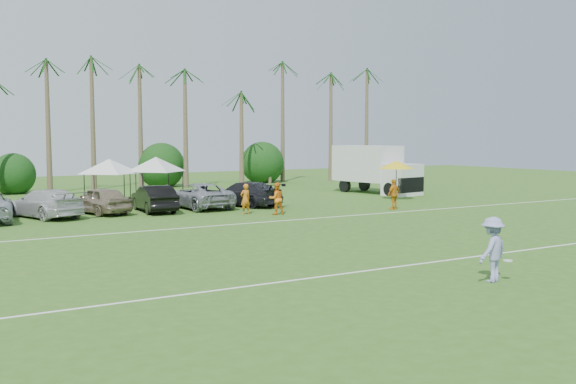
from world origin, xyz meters
TOP-DOWN VIEW (x-y plane):
  - ground at (0.00, 0.00)m, footprint 120.00×120.00m
  - field_lines at (0.00, 8.00)m, footprint 80.00×12.10m
  - palm_tree_4 at (-4.00, 38.00)m, footprint 2.40×2.40m
  - palm_tree_5 at (0.00, 38.00)m, footprint 2.40×2.40m
  - palm_tree_6 at (4.00, 38.00)m, footprint 2.40×2.40m
  - palm_tree_7 at (8.00, 38.00)m, footprint 2.40×2.40m
  - palm_tree_8 at (13.00, 38.00)m, footprint 2.40×2.40m
  - palm_tree_9 at (18.00, 38.00)m, footprint 2.40×2.40m
  - palm_tree_10 at (23.00, 38.00)m, footprint 2.40×2.40m
  - palm_tree_11 at (27.00, 38.00)m, footprint 2.40×2.40m
  - bush_tree_1 at (-6.00, 39.00)m, footprint 4.00×4.00m
  - bush_tree_2 at (6.00, 39.00)m, footprint 4.00×4.00m
  - bush_tree_3 at (16.00, 39.00)m, footprint 4.00×4.00m
  - sideline_player_a at (3.19, 17.52)m, footprint 0.66×0.47m
  - sideline_player_b at (4.56, 16.47)m, footprint 0.94×0.78m
  - sideline_player_c at (11.73, 15.17)m, footprint 1.13×0.66m
  - box_truck at (17.85, 24.69)m, footprint 3.73×7.33m
  - canopy_tent_left at (-1.55, 27.63)m, footprint 4.09×4.09m
  - canopy_tent_right at (1.52, 27.50)m, footprint 4.22×4.22m
  - market_umbrella at (15.58, 19.57)m, footprint 2.40×2.40m
  - frisbee_player at (1.90, -1.05)m, footprint 1.37×1.00m
  - parked_car_3 at (-6.59, 21.50)m, footprint 3.72×5.61m
  - parked_car_4 at (-3.68, 21.74)m, footprint 2.95×4.75m
  - parked_car_5 at (-0.77, 21.18)m, footprint 1.86×4.67m
  - parked_car_6 at (2.14, 21.63)m, footprint 2.88×5.59m
  - parked_car_7 at (5.05, 21.38)m, footprint 3.78×5.61m

SIDE VIEW (x-z plane):
  - ground at x=0.00m, z-range 0.00..0.00m
  - field_lines at x=0.00m, z-range 0.00..0.01m
  - parked_car_3 at x=-6.59m, z-range 0.00..1.51m
  - parked_car_4 at x=-3.68m, z-range 0.00..1.51m
  - parked_car_5 at x=-0.77m, z-range 0.00..1.51m
  - parked_car_6 at x=2.14m, z-range 0.00..1.51m
  - parked_car_7 at x=5.05m, z-range 0.00..1.51m
  - sideline_player_a at x=3.19m, z-range 0.00..1.68m
  - sideline_player_b at x=4.56m, z-range 0.00..1.76m
  - sideline_player_c at x=11.73m, z-range 0.00..1.80m
  - frisbee_player at x=1.90m, z-range 0.00..1.90m
  - bush_tree_1 at x=-6.00m, z-range -0.20..3.80m
  - bush_tree_2 at x=6.00m, z-range -0.20..3.80m
  - bush_tree_3 at x=16.00m, z-range -0.20..3.80m
  - box_truck at x=17.85m, z-range 0.13..3.73m
  - market_umbrella at x=15.58m, z-range 1.06..3.74m
  - canopy_tent_left at x=-1.55m, z-range 1.18..4.49m
  - canopy_tent_right at x=1.52m, z-range 1.22..4.64m
  - palm_tree_4 at x=-4.00m, z-range 3.03..11.93m
  - palm_tree_8 at x=13.00m, z-range 3.03..11.93m
  - palm_tree_5 at x=0.00m, z-range 3.40..13.30m
  - palm_tree_9 at x=18.00m, z-range 3.40..13.30m
  - palm_tree_6 at x=4.00m, z-range 3.76..14.66m
  - palm_tree_10 at x=23.00m, z-range 3.76..14.66m
  - palm_tree_7 at x=8.00m, z-range 4.11..16.01m
  - palm_tree_11 at x=27.00m, z-range 4.11..16.01m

